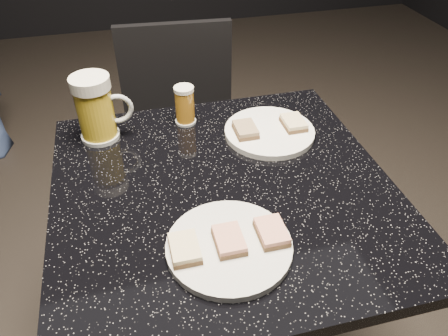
{
  "coord_description": "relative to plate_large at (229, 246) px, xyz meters",
  "views": [
    {
      "loc": [
        -0.17,
        -0.67,
        1.34
      ],
      "look_at": [
        0.0,
        0.0,
        0.8
      ],
      "focal_mm": 35.0,
      "sensor_mm": 36.0,
      "label": 1
    }
  ],
  "objects": [
    {
      "name": "canapes_on_plate_large",
      "position": [
        -0.0,
        0.0,
        0.02
      ],
      "size": [
        0.21,
        0.07,
        0.02
      ],
      "color": "#4C3521",
      "rests_on": "plate_large"
    },
    {
      "name": "canapes_on_plate_small",
      "position": [
        0.19,
        0.33,
        0.02
      ],
      "size": [
        0.17,
        0.07,
        0.02
      ],
      "color": "#4C3521",
      "rests_on": "plate_small"
    },
    {
      "name": "chair",
      "position": [
        0.03,
        0.73,
        -0.26
      ],
      "size": [
        0.4,
        0.4,
        0.86
      ],
      "color": "black",
      "rests_on": "floor"
    },
    {
      "name": "plate_small",
      "position": [
        0.19,
        0.33,
        0.0
      ],
      "size": [
        0.22,
        0.22,
        0.01
      ],
      "primitive_type": "cylinder",
      "color": "white",
      "rests_on": "table"
    },
    {
      "name": "beer_mug",
      "position": [
        -0.21,
        0.42,
        0.07
      ],
      "size": [
        0.13,
        0.09,
        0.16
      ],
      "color": "silver",
      "rests_on": "table"
    },
    {
      "name": "plate_large",
      "position": [
        0.0,
        0.0,
        0.0
      ],
      "size": [
        0.22,
        0.22,
        0.01
      ],
      "primitive_type": "cylinder",
      "color": "silver",
      "rests_on": "table"
    },
    {
      "name": "table",
      "position": [
        0.03,
        0.17,
        -0.25
      ],
      "size": [
        0.7,
        0.7,
        0.75
      ],
      "color": "black",
      "rests_on": "floor"
    },
    {
      "name": "beer_tumbler",
      "position": [
        0.0,
        0.43,
        0.04
      ],
      "size": [
        0.05,
        0.05,
        0.1
      ],
      "color": "silver",
      "rests_on": "table"
    }
  ]
}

